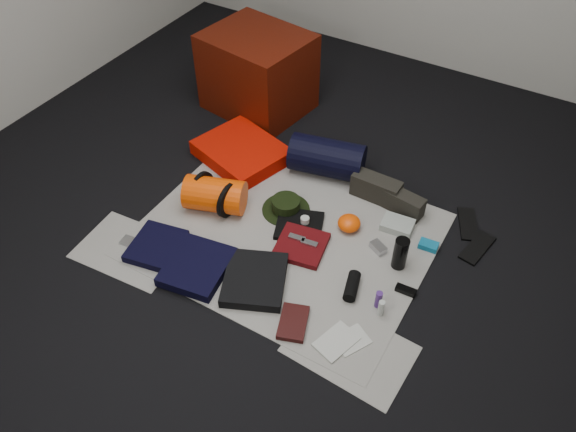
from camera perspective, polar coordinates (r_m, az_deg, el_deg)
The scene contains 37 objects.
floor at distance 3.25m, azimuth -0.14°, elevation -2.01°, with size 4.50×4.50×0.02m, color black.
newspaper_mat at distance 3.24m, azimuth -0.14°, elevation -1.85°, with size 1.60×1.30×0.01m, color #B9B5AA.
newspaper_sheet_front_left at distance 3.29m, azimuth -15.74°, elevation -3.34°, with size 0.58×0.40×0.00m, color #B9B5AA.
newspaper_sheet_front_right at distance 2.80m, azimuth 6.33°, elevation -13.30°, with size 0.58×0.40×0.00m, color #B9B5AA.
red_cabinet at distance 4.10m, azimuth -3.10°, elevation 14.35°, with size 0.68×0.56×0.56m, color #511105.
sleeping_pad at distance 3.73m, azimuth -4.74°, elevation 6.51°, with size 0.55×0.45×0.10m, color red.
stuff_sack at distance 3.35m, azimuth -7.43°, elevation 2.15°, with size 0.21×0.21×0.35m, color #FF4A04.
sack_strap_left at distance 3.40m, azimuth -8.80°, elevation 2.77°, with size 0.22×0.22×0.03m, color black.
sack_strap_right at distance 3.30m, azimuth -6.03°, elevation 1.61°, with size 0.22×0.22×0.03m, color black.
navy_duffel at distance 3.57m, azimuth 3.98°, elevation 5.95°, with size 0.24×0.24×0.46m, color black.
boonie_brim at distance 3.38m, azimuth -0.21°, elevation 0.66°, with size 0.29×0.29×0.01m, color black.
boonie_crown at distance 3.35m, azimuth -0.21°, elevation 1.17°, with size 0.17×0.17×0.07m, color black.
hiking_boot_left at distance 3.45m, azimuth 8.93°, elevation 2.81°, with size 0.30×0.11×0.15m, color black.
hiking_boot_right at distance 3.40m, azimuth 11.57°, elevation 1.33°, with size 0.26×0.10×0.13m, color black.
flip_flop_left at distance 3.46m, azimuth 17.80°, elevation -0.78°, with size 0.10×0.26×0.01m, color black.
flip_flop_right at distance 3.34m, azimuth 18.67°, elevation -3.06°, with size 0.10×0.27×0.01m, color black.
trousers_navy_a at distance 3.23m, azimuth -13.23°, elevation -2.98°, with size 0.26×0.30×0.05m, color black.
trousers_navy_b at distance 3.08m, azimuth -9.19°, elevation -5.10°, with size 0.32×0.36×0.06m, color black.
trousers_charcoal at distance 2.99m, azimuth -3.41°, elevation -6.47°, with size 0.32×0.36×0.06m, color black.
black_tshirt at distance 3.27m, azimuth 1.16°, elevation -0.99°, with size 0.27×0.25×0.03m, color black.
red_shirt at distance 3.16m, azimuth 1.35°, elevation -3.02°, with size 0.27×0.27×0.04m, color #53090B.
orange_stuff_sack at distance 3.26m, azimuth 6.23°, elevation -0.73°, with size 0.13×0.13×0.09m, color #FF4A04.
first_aid_pouch at distance 3.32m, azimuth 11.06°, elevation -0.89°, with size 0.18×0.13×0.04m, color #9DA59C.
water_bottle at distance 3.07m, azimuth 11.34°, elevation -3.74°, with size 0.08×0.08×0.20m, color black.
speaker at distance 2.97m, azimuth 6.51°, elevation -7.09°, with size 0.07×0.07×0.17m, color black.
compact_camera at distance 3.19m, azimuth 9.14°, elevation -3.17°, with size 0.10×0.06×0.04m, color #B1B1B6.
cyan_case at distance 3.26m, azimuth 14.08°, elevation -2.91°, with size 0.11×0.07×0.03m, color #0F6D96.
toiletry_purple at distance 2.91m, azimuth 9.18°, elevation -8.37°, with size 0.04×0.04×0.11m, color #4B2578.
toiletry_clear at distance 2.89m, azimuth 9.44°, elevation -9.20°, with size 0.03×0.03×0.10m, color #BBC1BC.
paperback_book at distance 2.84m, azimuth 0.53°, elevation -10.77°, with size 0.14×0.21×0.03m, color black.
map_booklet at distance 2.80m, azimuth 4.92°, elevation -12.59°, with size 0.14×0.21×0.01m, color beige.
map_printout at distance 2.82m, azimuth 6.46°, elevation -12.41°, with size 0.13×0.16×0.01m, color beige.
sunglasses at distance 3.03m, azimuth 11.86°, elevation -7.38°, with size 0.11×0.04×0.03m, color black.
key_cluster at distance 3.32m, azimuth -15.97°, elevation -2.46°, with size 0.07×0.07×0.01m, color #B1B1B6.
tape_roll at distance 3.26m, azimuth 1.73°, elevation -0.41°, with size 0.05×0.05×0.04m, color beige.
energy_bar_a at distance 3.16m, azimuth 0.90°, elevation -2.21°, with size 0.10×0.04×0.01m, color #B1B1B6.
energy_bar_b at distance 3.14m, azimuth 2.17°, elevation -2.75°, with size 0.10×0.04×0.01m, color #B1B1B6.
Camera 1 is at (1.13, -1.91, 2.37)m, focal length 35.00 mm.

